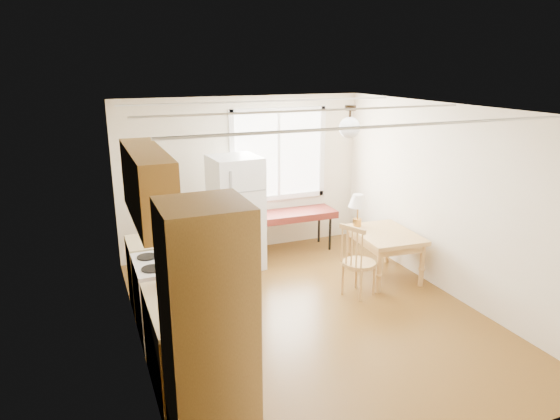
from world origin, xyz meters
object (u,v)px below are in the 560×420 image
refrigerator (236,213)px  chair (355,257)px  bench (291,216)px  dining_table (385,239)px

refrigerator → chair: 1.97m
refrigerator → chair: size_ratio=1.71×
refrigerator → bench: refrigerator is taller
refrigerator → bench: bearing=11.8°
bench → chair: bearing=-86.2°
refrigerator → chair: refrigerator is taller
dining_table → chair: (-0.73, -0.42, -0.00)m
bench → dining_table: size_ratio=1.30×
dining_table → refrigerator: bearing=151.5°
refrigerator → dining_table: (1.85, -1.18, -0.28)m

